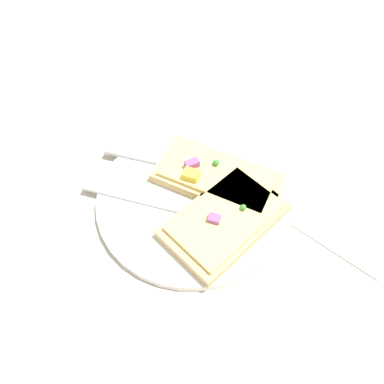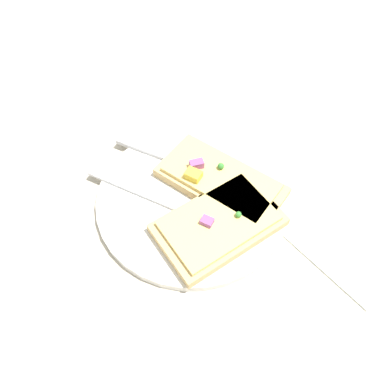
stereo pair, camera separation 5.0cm
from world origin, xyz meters
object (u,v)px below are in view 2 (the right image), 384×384
object	(u,v)px
plate	(192,199)
napkin	(341,251)
knife	(171,160)
fork	(169,204)
pizza_slice_corner	(220,180)
pizza_slice_main	(219,224)

from	to	relation	value
plate	napkin	world-z (taller)	plate
knife	fork	bearing A→B (deg)	-64.58
fork	napkin	world-z (taller)	fork
fork	napkin	distance (m)	0.23
fork	plate	bearing A→B (deg)	50.50
pizza_slice_corner	fork	bearing A→B (deg)	-118.28
fork	pizza_slice_main	xyz separation A→B (m)	(-0.07, -0.03, 0.01)
pizza_slice_corner	napkin	xyz separation A→B (m)	(-0.17, -0.05, -0.02)
fork	napkin	size ratio (longest dim) A/B	1.64
pizza_slice_main	pizza_slice_corner	xyz separation A→B (m)	(0.05, -0.05, 0.00)
knife	napkin	xyz separation A→B (m)	(-0.25, -0.08, -0.01)
plate	napkin	distance (m)	0.20
napkin	fork	bearing A→B (deg)	33.76
knife	napkin	world-z (taller)	knife
pizza_slice_corner	napkin	size ratio (longest dim) A/B	1.41
fork	pizza_slice_main	bearing A→B (deg)	-2.68
plate	knife	world-z (taller)	knife
plate	knife	bearing A→B (deg)	-14.10
fork	pizza_slice_corner	distance (m)	0.08
plate	napkin	bearing A→B (deg)	-152.34
pizza_slice_corner	napkin	distance (m)	0.18
plate	fork	world-z (taller)	fork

